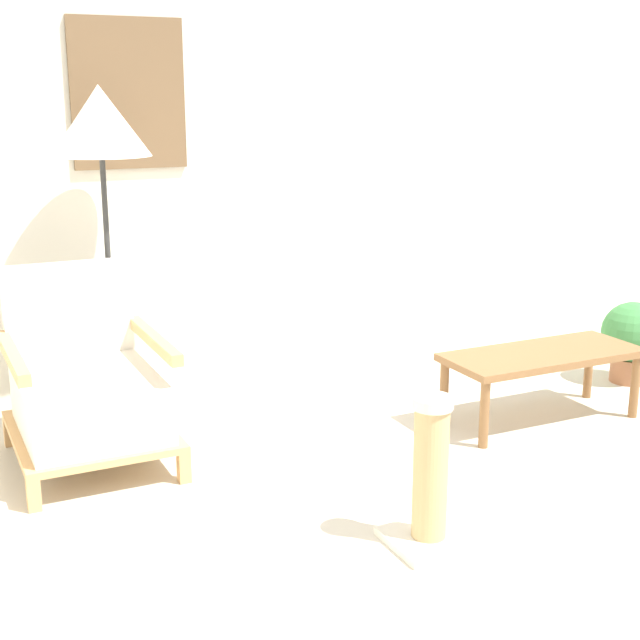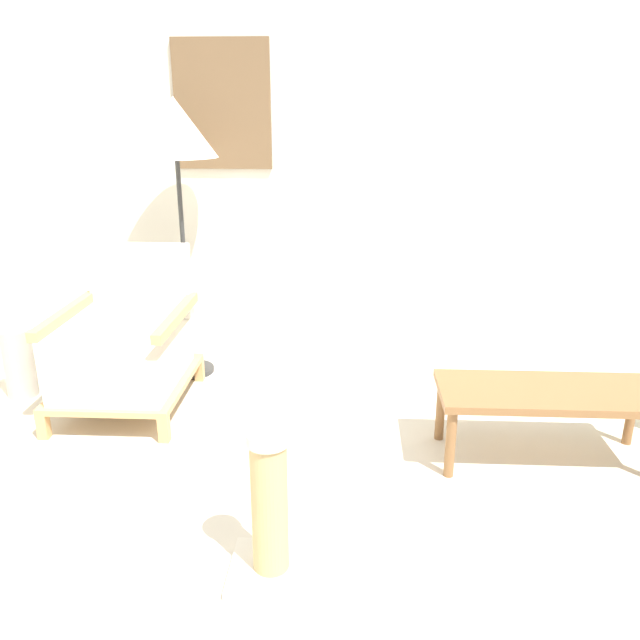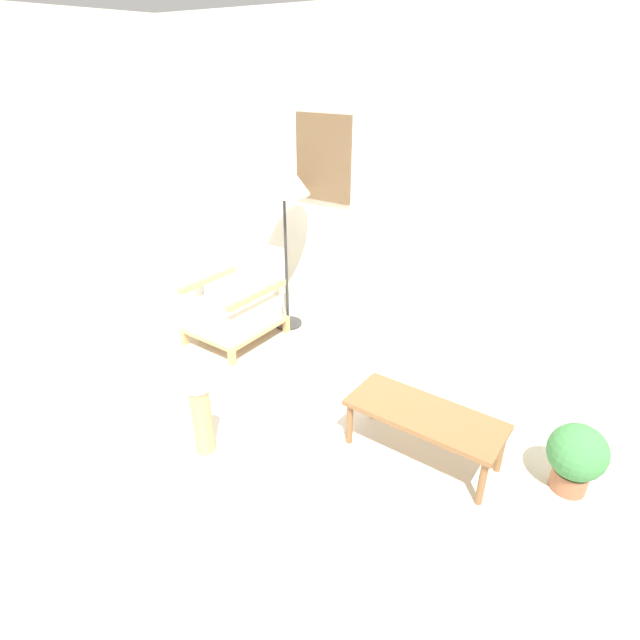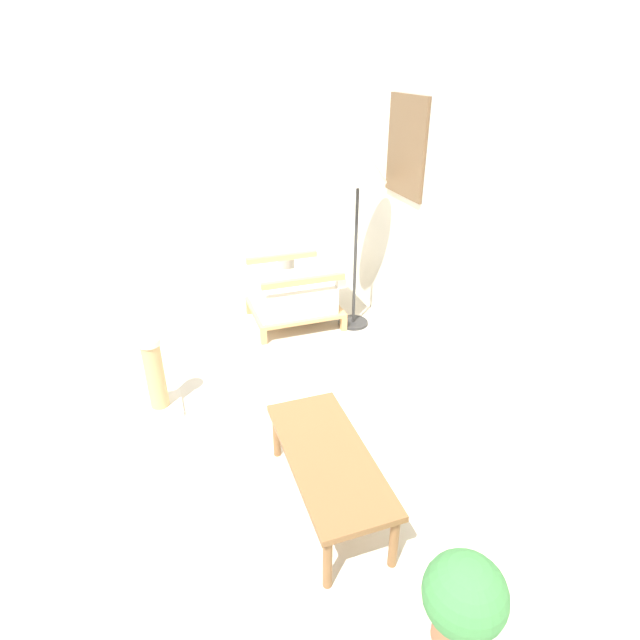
# 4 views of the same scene
# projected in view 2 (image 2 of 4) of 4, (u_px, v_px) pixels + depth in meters

# --- Properties ---
(wall_back) EXTENTS (8.00, 0.09, 2.70)m
(wall_back) POSITION_uv_depth(u_px,v_px,m) (332.00, 140.00, 3.66)
(wall_back) COLOR silver
(wall_back) RESTS_ON ground_plane
(armchair) EXTENTS (0.65, 0.77, 0.82)m
(armchair) POSITION_uv_depth(u_px,v_px,m) (127.00, 349.00, 3.31)
(armchair) COLOR tan
(armchair) RESTS_ON ground_plane
(floor_lamp) EXTENTS (0.45, 0.45, 1.59)m
(floor_lamp) POSITION_uv_depth(u_px,v_px,m) (175.00, 136.00, 3.38)
(floor_lamp) COLOR #2D2D2D
(floor_lamp) RESTS_ON ground_plane
(coffee_table) EXTENTS (0.98, 0.41, 0.35)m
(coffee_table) POSITION_uv_depth(u_px,v_px,m) (549.00, 398.00, 2.77)
(coffee_table) COLOR brown
(coffee_table) RESTS_ON ground_plane
(vase) EXTENTS (0.16, 0.16, 0.39)m
(vase) POSITION_uv_depth(u_px,v_px,m) (19.00, 363.00, 3.45)
(vase) COLOR #9E998E
(vase) RESTS_ON ground_plane
(scratching_post) EXTENTS (0.29, 0.29, 0.55)m
(scratching_post) POSITION_uv_depth(u_px,v_px,m) (270.00, 516.00, 2.09)
(scratching_post) COLOR beige
(scratching_post) RESTS_ON ground_plane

